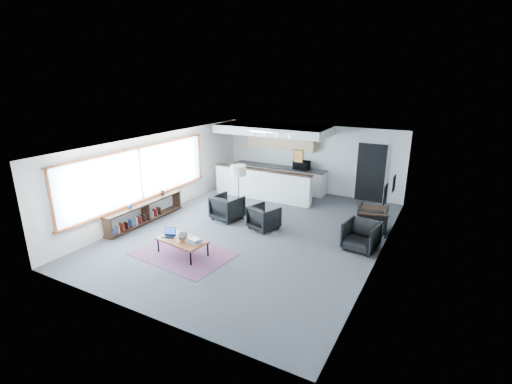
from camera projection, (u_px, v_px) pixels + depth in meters
The scene contains 21 objects.
room at pixel (255, 189), 10.47m from camera, with size 7.02×9.02×2.62m.
window at pixel (141, 175), 11.25m from camera, with size 0.10×5.95×1.66m.
console at pixel (144, 213), 11.39m from camera, with size 0.35×3.00×0.80m.
kitchenette at pixel (274, 157), 14.10m from camera, with size 4.20×1.96×2.60m.
doorway at pixel (371, 172), 13.19m from camera, with size 1.10×0.12×2.15m.
track_light at pixel (271, 134), 12.21m from camera, with size 1.60×0.07×0.15m.
wall_art_lower at pixel (385, 194), 9.14m from camera, with size 0.03×0.38×0.48m.
wall_art_upper at pixel (394, 184), 10.25m from camera, with size 0.03×0.34×0.44m.
kilim_rug at pixel (183, 254), 9.44m from camera, with size 2.54×1.86×0.01m.
coffee_table at pixel (182, 240), 9.32m from camera, with size 1.36×0.86×0.42m.
laptop at pixel (170, 234), 9.50m from camera, with size 0.37×0.34×0.22m.
ceramic_pot at pixel (182, 236), 9.21m from camera, with size 0.27×0.27×0.27m.
book_stack at pixel (195, 241), 9.13m from camera, with size 0.37×0.33×0.10m.
coaster at pixel (180, 242), 9.15m from camera, with size 0.12×0.12×0.01m.
armchair_left at pixel (227, 206), 11.64m from camera, with size 0.83×0.78×0.86m, color black.
armchair_right at pixel (264, 216), 10.92m from camera, with size 0.76×0.71×0.78m, color black.
floor_lamp at pixel (238, 172), 11.46m from camera, with size 0.59×0.59×1.71m.
dining_table at pixel (372, 212), 10.58m from camera, with size 1.02×1.02×0.70m.
dining_chair_near at pixel (361, 237), 9.62m from camera, with size 0.69×0.65×0.71m, color black.
dining_chair_far at pixel (373, 219), 10.79m from camera, with size 0.68×0.64×0.70m, color black.
microwave at pixel (301, 164), 14.11m from camera, with size 0.59×0.33×0.40m, color black.
Camera 1 is at (4.83, -8.77, 4.35)m, focal length 26.00 mm.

